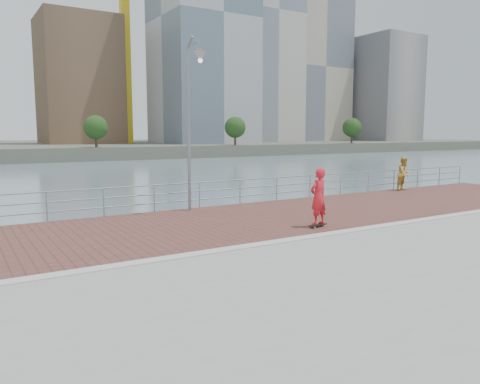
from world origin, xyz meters
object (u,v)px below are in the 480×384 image
bystander (404,174)px  guardrail (177,194)px  skateboarder (318,197)px  street_lamp (194,94)px

bystander → guardrail: bearing=170.6°
skateboarder → guardrail: bearing=-76.1°
street_lamp → bystander: street_lamp is taller
street_lamp → bystander: bearing=1.6°
bystander → street_lamp: bearing=174.8°
street_lamp → skateboarder: 6.52m
guardrail → street_lamp: 4.15m
skateboarder → bystander: bearing=-163.6°
guardrail → bystander: (13.43, -0.62, 0.25)m
guardrail → skateboarder: 6.45m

